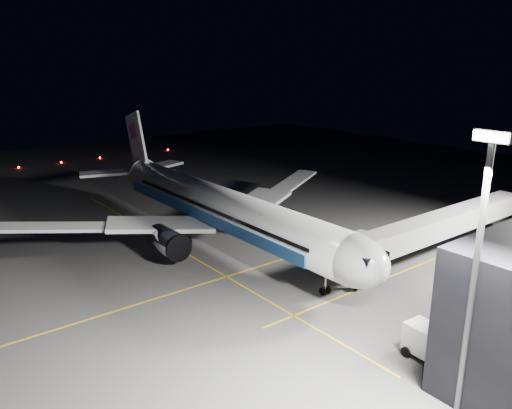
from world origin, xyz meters
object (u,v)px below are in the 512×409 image
at_px(jet_bridge, 435,226).
at_px(service_truck, 437,347).
at_px(airliner, 216,206).
at_px(baggage_tug, 225,210).
at_px(safety_cone_c, 258,227).
at_px(floodlight_mast_south, 477,255).
at_px(safety_cone_b, 312,229).
at_px(safety_cone_a, 237,227).

height_order(jet_bridge, service_truck, jet_bridge).
distance_m(airliner, baggage_tug, 13.18).
bearing_deg(safety_cone_c, floodlight_mast_south, -18.48).
relative_size(baggage_tug, safety_cone_c, 4.83).
relative_size(baggage_tug, safety_cone_b, 4.92).
distance_m(floodlight_mast_south, baggage_tug, 53.77).
bearing_deg(airliner, baggage_tug, 140.01).
height_order(airliner, service_truck, airliner).
bearing_deg(service_truck, safety_cone_c, 168.24).
distance_m(safety_cone_a, safety_cone_c, 3.25).
bearing_deg(safety_cone_b, baggage_tug, -159.22).
height_order(airliner, jet_bridge, airliner).
distance_m(airliner, floodlight_mast_south, 42.13).
distance_m(airliner, safety_cone_a, 7.66).
bearing_deg(floodlight_mast_south, baggage_tug, 164.53).
xyz_separation_m(floodlight_mast_south, baggage_tug, (-50.61, 14.01, -11.57)).
xyz_separation_m(safety_cone_a, safety_cone_b, (7.83, 8.29, 0.01)).
relative_size(floodlight_mast_south, baggage_tug, 7.12).
bearing_deg(safety_cone_a, service_truck, -10.64).
height_order(service_truck, safety_cone_b, service_truck).
xyz_separation_m(floodlight_mast_south, safety_cone_b, (-35.77, 19.64, -12.08)).
xyz_separation_m(service_truck, baggage_tug, (-46.21, 10.03, -0.81)).
distance_m(service_truck, safety_cone_a, 39.92).
xyz_separation_m(airliner, service_truck, (36.68, -2.03, -3.54)).
xyz_separation_m(jet_bridge, baggage_tug, (-32.61, -10.06, -3.78)).
height_order(safety_cone_a, safety_cone_b, safety_cone_b).
bearing_deg(jet_bridge, airliner, -141.96).
bearing_deg(baggage_tug, service_truck, -31.98).
height_order(jet_bridge, floodlight_mast_south, floodlight_mast_south).
bearing_deg(jet_bridge, service_truck, -55.89).
bearing_deg(safety_cone_b, jet_bridge, 14.00).
xyz_separation_m(safety_cone_a, safety_cone_c, (2.03, 2.55, 0.02)).
bearing_deg(safety_cone_a, floodlight_mast_south, -14.59).
relative_size(airliner, baggage_tug, 21.16).
bearing_deg(airliner, safety_cone_c, 93.62).
bearing_deg(service_truck, safety_cone_a, 172.53).
bearing_deg(floodlight_mast_south, jet_bridge, 126.79).
relative_size(airliner, floodlight_mast_south, 2.97).
relative_size(jet_bridge, safety_cone_c, 57.21).
bearing_deg(airliner, service_truck, -3.17).
distance_m(airliner, safety_cone_c, 9.28).
height_order(floodlight_mast_south, safety_cone_a, floodlight_mast_south).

